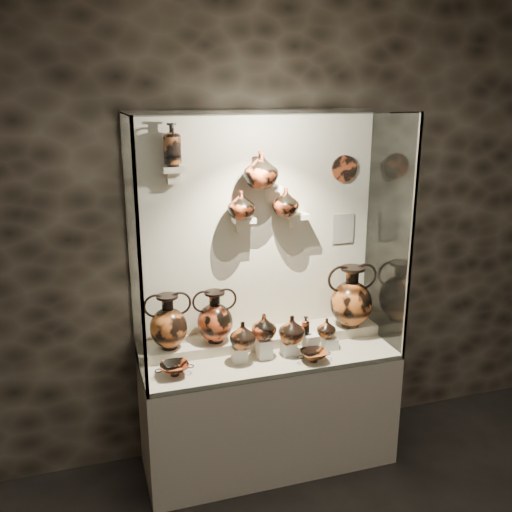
{
  "coord_description": "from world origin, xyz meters",
  "views": [
    {
      "loc": [
        -1.13,
        -1.1,
        2.52
      ],
      "look_at": [
        -0.08,
        2.22,
        1.5
      ],
      "focal_mm": 40.0,
      "sensor_mm": 36.0,
      "label": 1
    }
  ],
  "objects_px": {
    "lekythos_small": "(306,324)",
    "jug_e": "(326,328)",
    "kylix_left": "(174,368)",
    "amphora_right": "(351,296)",
    "amphora_mid": "(215,316)",
    "amphora_left": "(168,321)",
    "jug_b": "(264,326)",
    "ovoid_vase_b": "(261,169)",
    "jug_c": "(292,329)",
    "ovoid_vase_c": "(286,202)",
    "ovoid_vase_a": "(241,205)",
    "lekythos_tall": "(172,142)",
    "kylix_right": "(314,355)",
    "jug_a": "(243,335)"
  },
  "relations": [
    {
      "from": "amphora_left",
      "to": "jug_b",
      "type": "bearing_deg",
      "value": -32.47
    },
    {
      "from": "jug_e",
      "to": "ovoid_vase_b",
      "type": "distance_m",
      "value": 1.15
    },
    {
      "from": "jug_e",
      "to": "lekythos_small",
      "type": "distance_m",
      "value": 0.16
    },
    {
      "from": "ovoid_vase_a",
      "to": "lekythos_small",
      "type": "bearing_deg",
      "value": -53.7
    },
    {
      "from": "amphora_left",
      "to": "lekythos_tall",
      "type": "height_order",
      "value": "lekythos_tall"
    },
    {
      "from": "jug_b",
      "to": "kylix_right",
      "type": "xyz_separation_m",
      "value": [
        0.29,
        -0.16,
        -0.17
      ]
    },
    {
      "from": "lekythos_tall",
      "to": "ovoid_vase_c",
      "type": "distance_m",
      "value": 0.84
    },
    {
      "from": "ovoid_vase_b",
      "to": "ovoid_vase_c",
      "type": "xyz_separation_m",
      "value": [
        0.18,
        0.02,
        -0.22
      ]
    },
    {
      "from": "jug_c",
      "to": "ovoid_vase_a",
      "type": "height_order",
      "value": "ovoid_vase_a"
    },
    {
      "from": "jug_c",
      "to": "kylix_left",
      "type": "xyz_separation_m",
      "value": [
        -0.79,
        -0.06,
        -0.13
      ]
    },
    {
      "from": "jug_c",
      "to": "kylix_left",
      "type": "height_order",
      "value": "jug_c"
    },
    {
      "from": "amphora_mid",
      "to": "amphora_left",
      "type": "bearing_deg",
      "value": -173.46
    },
    {
      "from": "kylix_left",
      "to": "kylix_right",
      "type": "relative_size",
      "value": 1.05
    },
    {
      "from": "amphora_left",
      "to": "jug_a",
      "type": "xyz_separation_m",
      "value": [
        0.44,
        -0.21,
        -0.07
      ]
    },
    {
      "from": "amphora_left",
      "to": "jug_c",
      "type": "distance_m",
      "value": 0.81
    },
    {
      "from": "lekythos_small",
      "to": "ovoid_vase_b",
      "type": "height_order",
      "value": "ovoid_vase_b"
    },
    {
      "from": "jug_b",
      "to": "jug_e",
      "type": "xyz_separation_m",
      "value": [
        0.44,
        0.0,
        -0.07
      ]
    },
    {
      "from": "jug_c",
      "to": "kylix_right",
      "type": "xyz_separation_m",
      "value": [
        0.1,
        -0.14,
        -0.14
      ]
    },
    {
      "from": "ovoid_vase_c",
      "to": "kylix_left",
      "type": "bearing_deg",
      "value": -146.54
    },
    {
      "from": "jug_b",
      "to": "lekythos_tall",
      "type": "height_order",
      "value": "lekythos_tall"
    },
    {
      "from": "jug_b",
      "to": "jug_c",
      "type": "distance_m",
      "value": 0.19
    },
    {
      "from": "amphora_mid",
      "to": "kylix_right",
      "type": "height_order",
      "value": "amphora_mid"
    },
    {
      "from": "amphora_left",
      "to": "ovoid_vase_c",
      "type": "distance_m",
      "value": 1.1
    },
    {
      "from": "jug_e",
      "to": "kylix_right",
      "type": "xyz_separation_m",
      "value": [
        -0.16,
        -0.16,
        -0.1
      ]
    },
    {
      "from": "jug_c",
      "to": "kylix_left",
      "type": "bearing_deg",
      "value": -152.42
    },
    {
      "from": "lekythos_small",
      "to": "amphora_mid",
      "type": "bearing_deg",
      "value": 159.86
    },
    {
      "from": "ovoid_vase_c",
      "to": "lekythos_tall",
      "type": "bearing_deg",
      "value": -169.33
    },
    {
      "from": "kylix_left",
      "to": "ovoid_vase_c",
      "type": "bearing_deg",
      "value": 31.72
    },
    {
      "from": "amphora_left",
      "to": "ovoid_vase_a",
      "type": "xyz_separation_m",
      "value": [
        0.51,
        0.06,
        0.73
      ]
    },
    {
      "from": "jug_a",
      "to": "lekythos_tall",
      "type": "relative_size",
      "value": 0.59
    },
    {
      "from": "jug_e",
      "to": "jug_a",
      "type": "bearing_deg",
      "value": -173.49
    },
    {
      "from": "jug_a",
      "to": "lekythos_small",
      "type": "relative_size",
      "value": 1.22
    },
    {
      "from": "ovoid_vase_a",
      "to": "ovoid_vase_b",
      "type": "height_order",
      "value": "ovoid_vase_b"
    },
    {
      "from": "kylix_left",
      "to": "amphora_right",
      "type": "bearing_deg",
      "value": 20.86
    },
    {
      "from": "jug_e",
      "to": "kylix_left",
      "type": "bearing_deg",
      "value": -172.26
    },
    {
      "from": "ovoid_vase_a",
      "to": "ovoid_vase_b",
      "type": "bearing_deg",
      "value": -31.57
    },
    {
      "from": "kylix_right",
      "to": "ovoid_vase_b",
      "type": "relative_size",
      "value": 0.94
    },
    {
      "from": "lekythos_small",
      "to": "jug_e",
      "type": "bearing_deg",
      "value": -2.16
    },
    {
      "from": "kylix_right",
      "to": "amphora_mid",
      "type": "bearing_deg",
      "value": 151.06
    },
    {
      "from": "kylix_left",
      "to": "ovoid_vase_c",
      "type": "xyz_separation_m",
      "value": [
        0.83,
        0.31,
        0.93
      ]
    },
    {
      "from": "jug_c",
      "to": "jug_e",
      "type": "xyz_separation_m",
      "value": [
        0.26,
        0.02,
        -0.03
      ]
    },
    {
      "from": "amphora_right",
      "to": "ovoid_vase_a",
      "type": "bearing_deg",
      "value": 149.65
    },
    {
      "from": "jug_a",
      "to": "jug_c",
      "type": "bearing_deg",
      "value": -7.82
    },
    {
      "from": "kylix_left",
      "to": "lekythos_tall",
      "type": "distance_m",
      "value": 1.39
    },
    {
      "from": "ovoid_vase_c",
      "to": "kylix_right",
      "type": "bearing_deg",
      "value": -68.37
    },
    {
      "from": "amphora_right",
      "to": "jug_a",
      "type": "relative_size",
      "value": 2.52
    },
    {
      "from": "amphora_right",
      "to": "jug_a",
      "type": "height_order",
      "value": "amphora_right"
    },
    {
      "from": "kylix_right",
      "to": "jug_c",
      "type": "bearing_deg",
      "value": 127.93
    },
    {
      "from": "kylix_right",
      "to": "jug_a",
      "type": "bearing_deg",
      "value": 165.53
    },
    {
      "from": "jug_c",
      "to": "lekythos_small",
      "type": "relative_size",
      "value": 1.26
    }
  ]
}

